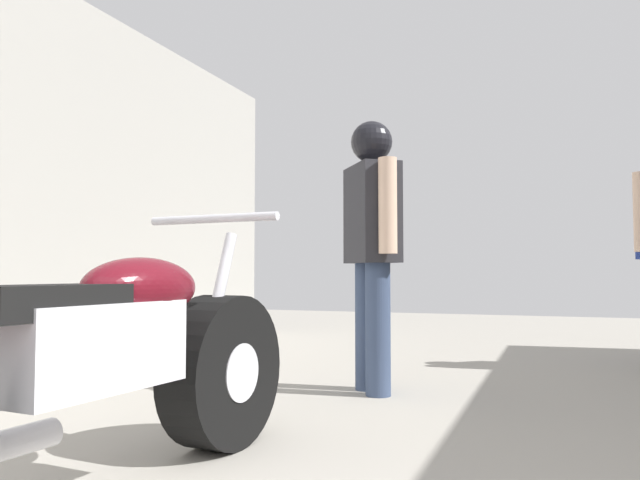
{
  "coord_description": "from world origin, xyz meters",
  "views": [
    {
      "loc": [
        0.48,
        0.08,
        0.71
      ],
      "look_at": [
        -0.67,
        3.09,
        0.88
      ],
      "focal_mm": 35.04,
      "sensor_mm": 36.0,
      "label": 1
    }
  ],
  "objects": [
    {
      "name": "ground_plane",
      "position": [
        0.0,
        3.24,
        0.0
      ],
      "size": [
        15.53,
        15.53,
        0.0
      ],
      "primitive_type": "plane",
      "color": "#9E998E"
    },
    {
      "name": "mechanic_with_helmet",
      "position": [
        -0.56,
        3.69,
        0.98
      ],
      "size": [
        0.46,
        0.58,
        1.63
      ],
      "color": "#384766",
      "rests_on": "ground_plane"
    },
    {
      "name": "motorcycle_maroon_cruiser",
      "position": [
        -0.87,
        1.6,
        0.4
      ],
      "size": [
        0.6,
        2.03,
        0.95
      ],
      "color": "black",
      "rests_on": "ground_plane"
    },
    {
      "name": "garage_partition_left",
      "position": [
        -2.97,
        3.24,
        1.41
      ],
      "size": [
        0.08,
        7.12,
        2.82
      ],
      "primitive_type": "cube",
      "color": "#A3A099",
      "rests_on": "ground_plane"
    }
  ]
}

